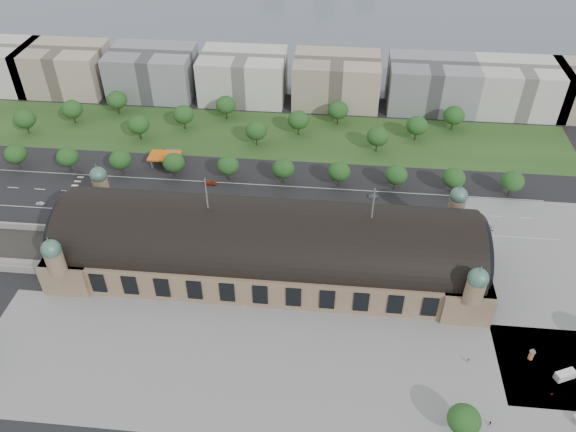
# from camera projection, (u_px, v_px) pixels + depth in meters

# --- Properties ---
(ground) EXTENTS (900.00, 900.00, 0.00)m
(ground) POSITION_uv_depth(u_px,v_px,m) (268.00, 267.00, 203.99)
(ground) COLOR black
(ground) RESTS_ON ground
(station) EXTENTS (150.00, 48.40, 44.30)m
(station) POSITION_uv_depth(u_px,v_px,m) (268.00, 245.00, 197.57)
(station) COLOR #8F7558
(station) RESTS_ON ground
(plaza_south) EXTENTS (190.00, 48.00, 0.12)m
(plaza_south) POSITION_uv_depth(u_px,v_px,m) (283.00, 370.00, 169.03)
(plaza_south) COLOR gray
(plaza_south) RESTS_ON ground
(plaza_east) EXTENTS (56.00, 100.00, 0.12)m
(plaza_east) POSITION_uv_depth(u_px,v_px,m) (560.00, 286.00, 196.17)
(plaza_east) COLOR gray
(plaza_east) RESTS_ON ground
(road_slab) EXTENTS (260.00, 26.00, 0.10)m
(road_slab) POSITION_uv_depth(u_px,v_px,m) (232.00, 201.00, 235.04)
(road_slab) COLOR black
(road_slab) RESTS_ON ground
(grass_belt) EXTENTS (300.00, 45.00, 0.10)m
(grass_belt) POSITION_uv_depth(u_px,v_px,m) (262.00, 135.00, 277.40)
(grass_belt) COLOR #28491D
(grass_belt) RESTS_ON ground
(petrol_station) EXTENTS (14.00, 13.00, 5.05)m
(petrol_station) POSITION_uv_depth(u_px,v_px,m) (169.00, 156.00, 256.97)
(petrol_station) COLOR orange
(petrol_station) RESTS_ON ground
(lake) EXTENTS (700.00, 320.00, 0.08)m
(lake) POSITION_uv_depth(u_px,v_px,m) (316.00, 1.00, 435.57)
(lake) COLOR slate
(lake) RESTS_ON ground
(office_1) EXTENTS (45.00, 32.00, 24.00)m
(office_1) POSITION_uv_depth(u_px,v_px,m) (64.00, 69.00, 309.71)
(office_1) COLOR #B6A28F
(office_1) RESTS_ON ground
(office_2) EXTENTS (45.00, 32.00, 24.00)m
(office_2) POSITION_uv_depth(u_px,v_px,m) (153.00, 72.00, 305.92)
(office_2) COLOR gray
(office_2) RESTS_ON ground
(office_3) EXTENTS (45.00, 32.00, 24.00)m
(office_3) POSITION_uv_depth(u_px,v_px,m) (243.00, 76.00, 302.12)
(office_3) COLOR silver
(office_3) RESTS_ON ground
(office_4) EXTENTS (45.00, 32.00, 24.00)m
(office_4) POSITION_uv_depth(u_px,v_px,m) (336.00, 80.00, 298.33)
(office_4) COLOR #B6A28F
(office_4) RESTS_ON ground
(office_5) EXTENTS (45.00, 32.00, 24.00)m
(office_5) POSITION_uv_depth(u_px,v_px,m) (431.00, 84.00, 294.53)
(office_5) COLOR gray
(office_5) RESTS_ON ground
(office_6) EXTENTS (45.00, 32.00, 24.00)m
(office_6) POSITION_uv_depth(u_px,v_px,m) (519.00, 88.00, 291.12)
(office_6) COLOR silver
(office_6) RESTS_ON ground
(tree_row_0) EXTENTS (9.60, 9.60, 11.52)m
(tree_row_0) POSITION_uv_depth(u_px,v_px,m) (16.00, 154.00, 249.64)
(tree_row_0) COLOR #2D2116
(tree_row_0) RESTS_ON ground
(tree_row_1) EXTENTS (9.60, 9.60, 11.52)m
(tree_row_1) POSITION_uv_depth(u_px,v_px,m) (68.00, 157.00, 247.82)
(tree_row_1) COLOR #2D2116
(tree_row_1) RESTS_ON ground
(tree_row_2) EXTENTS (9.60, 9.60, 11.52)m
(tree_row_2) POSITION_uv_depth(u_px,v_px,m) (120.00, 160.00, 246.00)
(tree_row_2) COLOR #2D2116
(tree_row_2) RESTS_ON ground
(tree_row_3) EXTENTS (9.60, 9.60, 11.52)m
(tree_row_3) POSITION_uv_depth(u_px,v_px,m) (174.00, 163.00, 244.18)
(tree_row_3) COLOR #2D2116
(tree_row_3) RESTS_ON ground
(tree_row_4) EXTENTS (9.60, 9.60, 11.52)m
(tree_row_4) POSITION_uv_depth(u_px,v_px,m) (228.00, 166.00, 242.36)
(tree_row_4) COLOR #2D2116
(tree_row_4) RESTS_ON ground
(tree_row_5) EXTENTS (9.60, 9.60, 11.52)m
(tree_row_5) POSITION_uv_depth(u_px,v_px,m) (283.00, 169.00, 240.53)
(tree_row_5) COLOR #2D2116
(tree_row_5) RESTS_ON ground
(tree_row_6) EXTENTS (9.60, 9.60, 11.52)m
(tree_row_6) POSITION_uv_depth(u_px,v_px,m) (339.00, 172.00, 238.71)
(tree_row_6) COLOR #2D2116
(tree_row_6) RESTS_ON ground
(tree_row_7) EXTENTS (9.60, 9.60, 11.52)m
(tree_row_7) POSITION_uv_depth(u_px,v_px,m) (396.00, 175.00, 236.89)
(tree_row_7) COLOR #2D2116
(tree_row_7) RESTS_ON ground
(tree_row_8) EXTENTS (9.60, 9.60, 11.52)m
(tree_row_8) POSITION_uv_depth(u_px,v_px,m) (454.00, 178.00, 235.07)
(tree_row_8) COLOR #2D2116
(tree_row_8) RESTS_ON ground
(tree_row_9) EXTENTS (9.60, 9.60, 11.52)m
(tree_row_9) POSITION_uv_depth(u_px,v_px,m) (513.00, 181.00, 233.25)
(tree_row_9) COLOR #2D2116
(tree_row_9) RESTS_ON ground
(tree_belt_0) EXTENTS (10.40, 10.40, 12.48)m
(tree_belt_0) POSITION_uv_depth(u_px,v_px,m) (25.00, 119.00, 273.33)
(tree_belt_0) COLOR #2D2116
(tree_belt_0) RESTS_ON ground
(tree_belt_1) EXTENTS (10.40, 10.40, 12.48)m
(tree_belt_1) POSITION_uv_depth(u_px,v_px,m) (72.00, 109.00, 281.21)
(tree_belt_1) COLOR #2D2116
(tree_belt_1) RESTS_ON ground
(tree_belt_2) EXTENTS (10.40, 10.40, 12.48)m
(tree_belt_2) POSITION_uv_depth(u_px,v_px,m) (117.00, 100.00, 289.09)
(tree_belt_2) COLOR #2D2116
(tree_belt_2) RESTS_ON ground
(tree_belt_3) EXTENTS (10.40, 10.40, 12.48)m
(tree_belt_3) POSITION_uv_depth(u_px,v_px,m) (139.00, 125.00, 269.00)
(tree_belt_3) COLOR #2D2116
(tree_belt_3) RESTS_ON ground
(tree_belt_4) EXTENTS (10.40, 10.40, 12.48)m
(tree_belt_4) POSITION_uv_depth(u_px,v_px,m) (183.00, 114.00, 276.89)
(tree_belt_4) COLOR #2D2116
(tree_belt_4) RESTS_ON ground
(tree_belt_5) EXTENTS (10.40, 10.40, 12.48)m
(tree_belt_5) POSITION_uv_depth(u_px,v_px,m) (226.00, 105.00, 284.77)
(tree_belt_5) COLOR #2D2116
(tree_belt_5) RESTS_ON ground
(tree_belt_6) EXTENTS (10.40, 10.40, 12.48)m
(tree_belt_6) POSITION_uv_depth(u_px,v_px,m) (256.00, 130.00, 264.68)
(tree_belt_6) COLOR #2D2116
(tree_belt_6) RESTS_ON ground
(tree_belt_7) EXTENTS (10.40, 10.40, 12.48)m
(tree_belt_7) POSITION_uv_depth(u_px,v_px,m) (298.00, 120.00, 272.56)
(tree_belt_7) COLOR #2D2116
(tree_belt_7) RESTS_ON ground
(tree_belt_8) EXTENTS (10.40, 10.40, 12.48)m
(tree_belt_8) POSITION_uv_depth(u_px,v_px,m) (338.00, 110.00, 280.44)
(tree_belt_8) COLOR #2D2116
(tree_belt_8) RESTS_ON ground
(tree_belt_9) EXTENTS (10.40, 10.40, 12.48)m
(tree_belt_9) POSITION_uv_depth(u_px,v_px,m) (378.00, 136.00, 260.35)
(tree_belt_9) COLOR #2D2116
(tree_belt_9) RESTS_ON ground
(tree_belt_10) EXTENTS (10.40, 10.40, 12.48)m
(tree_belt_10) POSITION_uv_depth(u_px,v_px,m) (417.00, 126.00, 268.23)
(tree_belt_10) COLOR #2D2116
(tree_belt_10) RESTS_ON ground
(tree_belt_11) EXTENTS (10.40, 10.40, 12.48)m
(tree_belt_11) POSITION_uv_depth(u_px,v_px,m) (454.00, 115.00, 276.12)
(tree_belt_11) COLOR #2D2116
(tree_belt_11) RESTS_ON ground
(tree_plaza_s) EXTENTS (9.00, 9.00, 10.64)m
(tree_plaza_s) POSITION_uv_depth(u_px,v_px,m) (464.00, 420.00, 148.55)
(tree_plaza_s) COLOR #2D2116
(tree_plaza_s) RESTS_ON ground
(traffic_car_0) EXTENTS (4.02, 1.95, 1.32)m
(traffic_car_0) POSITION_uv_depth(u_px,v_px,m) (40.00, 203.00, 232.53)
(traffic_car_0) COLOR white
(traffic_car_0) RESTS_ON ground
(traffic_car_1) EXTENTS (4.47, 1.60, 1.47)m
(traffic_car_1) POSITION_uv_depth(u_px,v_px,m) (101.00, 182.00, 244.24)
(traffic_car_1) COLOR #989CA0
(traffic_car_1) RESTS_ON ground
(traffic_car_2) EXTENTS (5.90, 2.83, 1.62)m
(traffic_car_2) POSITION_uv_depth(u_px,v_px,m) (172.00, 194.00, 237.24)
(traffic_car_2) COLOR black
(traffic_car_2) RESTS_ON ground
(traffic_car_3) EXTENTS (5.59, 2.32, 1.62)m
(traffic_car_3) POSITION_uv_depth(u_px,v_px,m) (210.00, 183.00, 243.62)
(traffic_car_3) COLOR maroon
(traffic_car_3) RESTS_ON ground
(traffic_car_4) EXTENTS (4.58, 1.91, 1.55)m
(traffic_car_4) POSITION_uv_depth(u_px,v_px,m) (320.00, 209.00, 229.51)
(traffic_car_4) COLOR #1B234D
(traffic_car_4) RESTS_ON ground
(traffic_car_5) EXTENTS (3.95, 1.41, 1.30)m
(traffic_car_5) POSITION_uv_depth(u_px,v_px,m) (373.00, 196.00, 236.35)
(traffic_car_5) COLOR #54575C
(traffic_car_5) RESTS_ON ground
(traffic_car_6) EXTENTS (6.04, 3.14, 1.62)m
(traffic_car_6) POSITION_uv_depth(u_px,v_px,m) (486.00, 228.00, 220.05)
(traffic_car_6) COLOR silver
(traffic_car_6) RESTS_ON ground
(parked_car_0) EXTENTS (4.82, 3.41, 1.51)m
(parked_car_0) POSITION_uv_depth(u_px,v_px,m) (96.00, 211.00, 228.57)
(parked_car_0) COLOR black
(parked_car_0) RESTS_ON ground
(parked_car_1) EXTENTS (5.41, 4.17, 1.37)m
(parked_car_1) POSITION_uv_depth(u_px,v_px,m) (150.00, 214.00, 226.89)
(parked_car_1) COLOR maroon
(parked_car_1) RESTS_ON ground
(parked_car_2) EXTENTS (5.53, 4.93, 1.54)m
(parked_car_2) POSITION_uv_depth(u_px,v_px,m) (119.00, 216.00, 225.53)
(parked_car_2) COLOR #1D1947
(parked_car_2) RESTS_ON ground
(parked_car_3) EXTENTS (4.11, 3.53, 1.33)m
(parked_car_3) POSITION_uv_depth(u_px,v_px,m) (141.00, 217.00, 225.36)
(parked_car_3) COLOR slate
(parked_car_3) RESTS_ON ground
(parked_car_4) EXTENTS (5.11, 4.18, 1.64)m
(parked_car_4) POSITION_uv_depth(u_px,v_px,m) (210.00, 222.00, 222.57)
(parked_car_4) COLOR #BDBDC0
(parked_car_4) RESTS_ON ground
(parked_car_5) EXTENTS (6.13, 5.32, 1.57)m
(parked_car_5) POSITION_uv_depth(u_px,v_px,m) (189.00, 218.00, 224.58)
(parked_car_5) COLOR gray
(parked_car_5) RESTS_ON ground
(parked_car_6) EXTENTS (4.90, 3.32, 1.32)m
(parked_car_6) POSITION_uv_depth(u_px,v_px,m) (231.00, 219.00, 224.37)
(parked_car_6) COLOR black
(parked_car_6) RESTS_ON ground
(bus_west) EXTENTS (11.61, 3.55, 3.18)m
(bus_west) POSITION_uv_depth(u_px,v_px,m) (243.00, 215.00, 224.99)
(bus_west) COLOR #B21C31
(bus_west) RESTS_ON ground
(bus_mid) EXTENTS (13.27, 4.16, 3.64)m
(bus_mid) POSITION_uv_depth(u_px,v_px,m) (334.00, 212.00, 225.99)
(bus_mid) COLOR white
(bus_mid) RESTS_ON ground
(bus_east) EXTENTS (13.65, 3.66, 3.77)m
(bus_east) POSITION_uv_depth(u_px,v_px,m) (366.00, 214.00, 224.98)
(bus_east) COLOR beige
(bus_east) RESTS_ON ground
(van_east) EXTENTS (6.63, 4.75, 2.67)m
(van_east) POSITION_uv_depth(u_px,v_px,m) (564.00, 376.00, 165.88)
(van_east) COLOR white
(van_east) RESTS_ON ground
(advertising_column) EXTENTS (1.80, 1.80, 3.42)m
(advertising_column) POSITION_uv_depth(u_px,v_px,m) (531.00, 355.00, 171.09)
(advertising_column) COLOR #BA3C2E
(advertising_column) RESTS_ON ground
(pedestrian_0) EXTENTS (0.98, 0.64, 1.87)m
(pedestrian_0) POSITION_uv_depth(u_px,v_px,m) (468.00, 361.00, 170.46)
(pedestrian_0) COLOR gray
(pedestrian_0) RESTS_ON ground
(pedestrian_2) EXTENTS (0.72, 1.03, 1.93)m
(pedestrian_2) POSITION_uv_depth(u_px,v_px,m) (534.00, 350.00, 173.58)
(pedestrian_2) COLOR gray
(pedestrian_2) RESTS_ON ground
(pedestrian_3) EXTENTS (1.02, 0.58, 1.66)m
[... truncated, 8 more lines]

